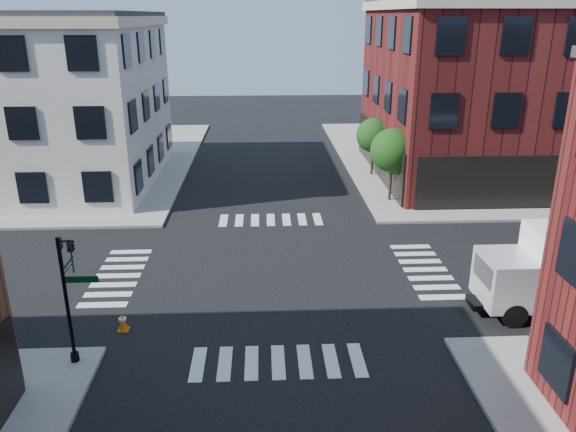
# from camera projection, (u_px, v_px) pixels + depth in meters

# --- Properties ---
(ground) EXTENTS (120.00, 120.00, 0.00)m
(ground) POSITION_uv_depth(u_px,v_px,m) (274.00, 273.00, 25.55)
(ground) COLOR black
(ground) RESTS_ON ground
(sidewalk_ne) EXTENTS (30.00, 30.00, 0.15)m
(sidewalk_ne) POSITION_uv_depth(u_px,v_px,m) (522.00, 157.00, 46.19)
(sidewalk_ne) COLOR gray
(sidewalk_ne) RESTS_ON ground
(sidewalk_nw) EXTENTS (30.00, 30.00, 0.15)m
(sidewalk_nw) POSITION_uv_depth(u_px,v_px,m) (2.00, 163.00, 44.34)
(sidewalk_nw) COLOR gray
(sidewalk_nw) RESTS_ON ground
(building_ne) EXTENTS (25.00, 16.00, 12.00)m
(building_ne) POSITION_uv_depth(u_px,v_px,m) (559.00, 91.00, 39.47)
(building_ne) COLOR #411010
(building_ne) RESTS_ON ground
(tree_near) EXTENTS (2.69, 2.69, 4.49)m
(tree_near) POSITION_uv_depth(u_px,v_px,m) (393.00, 153.00, 34.19)
(tree_near) COLOR black
(tree_near) RESTS_ON ground
(tree_far) EXTENTS (2.43, 2.43, 4.07)m
(tree_far) POSITION_uv_depth(u_px,v_px,m) (374.00, 137.00, 39.93)
(tree_far) COLOR black
(tree_far) RESTS_ON ground
(signal_pole) EXTENTS (1.29, 1.24, 4.60)m
(signal_pole) POSITION_uv_depth(u_px,v_px,m) (68.00, 286.00, 18.01)
(signal_pole) COLOR black
(signal_pole) RESTS_ON ground
(traffic_cone) EXTENTS (0.40, 0.40, 0.73)m
(traffic_cone) POSITION_uv_depth(u_px,v_px,m) (123.00, 322.00, 20.78)
(traffic_cone) COLOR orange
(traffic_cone) RESTS_ON ground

